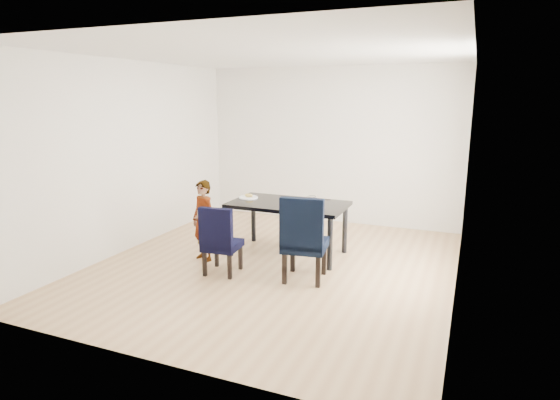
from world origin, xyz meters
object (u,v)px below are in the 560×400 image
at_px(plate, 248,197).
at_px(chair_left, 222,239).
at_px(dining_table, 288,229).
at_px(child, 203,221).
at_px(chair_right, 305,237).
at_px(laptop, 312,201).

bearing_deg(plate, chair_left, -82.01).
distance_m(dining_table, child, 1.19).
bearing_deg(plate, dining_table, -5.94).
bearing_deg(chair_right, chair_left, -176.99).
height_order(chair_right, laptop, chair_right).
distance_m(chair_right, child, 1.51).
bearing_deg(chair_left, plate, 92.60).
xyz_separation_m(dining_table, laptop, (0.28, 0.20, 0.39)).
bearing_deg(chair_right, plate, 136.48).
relative_size(chair_right, child, 0.96).
bearing_deg(dining_table, laptop, 34.92).
xyz_separation_m(dining_table, chair_left, (-0.50, -0.98, 0.07)).
relative_size(dining_table, chair_left, 1.81).
relative_size(dining_table, child, 1.45).
height_order(chair_right, plate, chair_right).
distance_m(chair_right, laptop, 1.03).
bearing_deg(laptop, plate, -25.39).
bearing_deg(child, plate, 89.57).
distance_m(chair_left, child, 0.59).
bearing_deg(chair_left, chair_right, 5.41).
height_order(dining_table, laptop, laptop).
height_order(chair_left, plate, chair_left).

